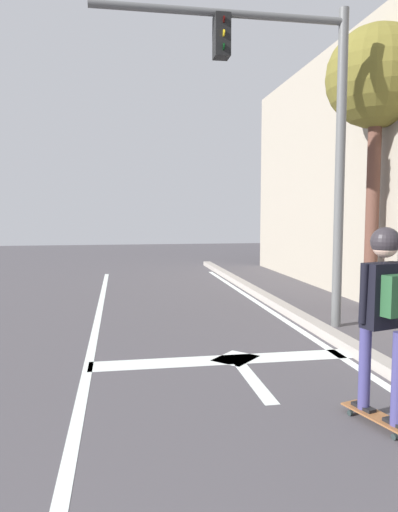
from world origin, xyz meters
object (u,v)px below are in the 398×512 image
skater (385,297)px  roadside_tree (377,81)px  traffic_signal_mast (291,110)px  skateboard (379,418)px

skater → roadside_tree: roadside_tree is taller
traffic_signal_mast → roadside_tree: 2.42m
skateboard → traffic_signal_mast: size_ratio=0.15×
skateboard → skater: skater is taller
skater → skateboard: bearing=105.5°
skater → roadside_tree: 6.15m
skateboard → traffic_signal_mast: 5.04m
skateboard → roadside_tree: size_ratio=0.15×
traffic_signal_mast → roadside_tree: (2.05, 1.01, 0.81)m
roadside_tree → traffic_signal_mast: bearing=-153.8°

